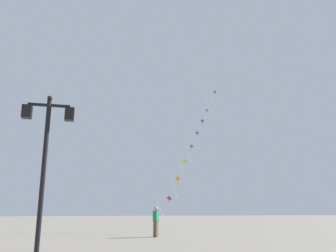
% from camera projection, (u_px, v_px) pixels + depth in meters
% --- Properties ---
extents(ground_plane, '(160.00, 160.00, 0.00)m').
position_uv_depth(ground_plane, '(106.00, 236.00, 20.76)').
color(ground_plane, gray).
extents(twin_lantern_lamp_post, '(1.53, 0.28, 4.96)m').
position_uv_depth(twin_lantern_lamp_post, '(46.00, 144.00, 10.31)').
color(twin_lantern_lamp_post, black).
rests_on(twin_lantern_lamp_post, ground_plane).
extents(kite_train, '(8.94, 11.93, 14.09)m').
position_uv_depth(kite_train, '(194.00, 140.00, 28.95)').
color(kite_train, brown).
rests_on(kite_train, ground_plane).
extents(kite_flyer, '(0.47, 0.59, 1.71)m').
position_uv_depth(kite_flyer, '(156.00, 221.00, 19.83)').
color(kite_flyer, brown).
rests_on(kite_flyer, ground_plane).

